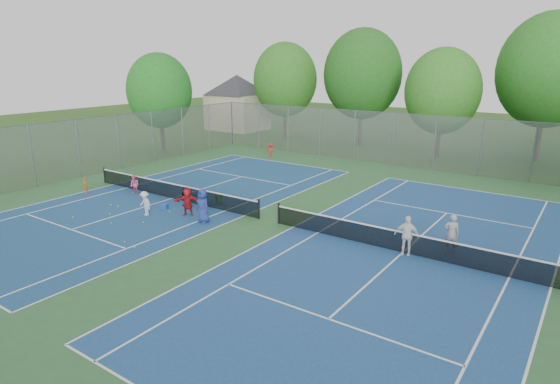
# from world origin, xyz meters

# --- Properties ---
(ground) EXTENTS (120.00, 120.00, 0.00)m
(ground) POSITION_xyz_m (0.00, 0.00, 0.00)
(ground) COLOR #274E18
(ground) RESTS_ON ground
(court_pad) EXTENTS (32.00, 32.00, 0.01)m
(court_pad) POSITION_xyz_m (0.00, 0.00, 0.01)
(court_pad) COLOR #2D6034
(court_pad) RESTS_ON ground
(court_left) EXTENTS (10.97, 23.77, 0.01)m
(court_left) POSITION_xyz_m (-7.00, 0.00, 0.02)
(court_left) COLOR navy
(court_left) RESTS_ON court_pad
(court_right) EXTENTS (10.97, 23.77, 0.01)m
(court_right) POSITION_xyz_m (7.00, 0.00, 0.02)
(court_right) COLOR navy
(court_right) RESTS_ON court_pad
(net_left) EXTENTS (12.87, 0.10, 0.91)m
(net_left) POSITION_xyz_m (-7.00, 0.00, 0.46)
(net_left) COLOR black
(net_left) RESTS_ON ground
(net_right) EXTENTS (12.87, 0.10, 0.91)m
(net_right) POSITION_xyz_m (7.00, 0.00, 0.46)
(net_right) COLOR black
(net_right) RESTS_ON ground
(fence_north) EXTENTS (32.00, 0.10, 4.00)m
(fence_north) POSITION_xyz_m (0.00, 16.00, 2.00)
(fence_north) COLOR gray
(fence_north) RESTS_ON ground
(fence_west) EXTENTS (0.10, 32.00, 4.00)m
(fence_west) POSITION_xyz_m (-16.00, 0.00, 2.00)
(fence_west) COLOR gray
(fence_west) RESTS_ON ground
(house) EXTENTS (11.03, 11.03, 7.30)m
(house) POSITION_xyz_m (-22.00, 24.00, 4.21)
(house) COLOR #B7A88C
(house) RESTS_ON ground
(tree_nw) EXTENTS (6.40, 6.40, 9.58)m
(tree_nw) POSITION_xyz_m (-14.00, 22.00, 5.89)
(tree_nw) COLOR #443326
(tree_nw) RESTS_ON ground
(tree_nl) EXTENTS (7.20, 7.20, 10.69)m
(tree_nl) POSITION_xyz_m (-6.00, 23.00, 6.54)
(tree_nl) COLOR #443326
(tree_nl) RESTS_ON ground
(tree_nc) EXTENTS (6.00, 6.00, 8.85)m
(tree_nc) POSITION_xyz_m (2.00, 21.00, 5.39)
(tree_nc) COLOR #443326
(tree_nc) RESTS_ON ground
(tree_nr) EXTENTS (7.60, 7.60, 11.42)m
(tree_nr) POSITION_xyz_m (9.00, 24.00, 7.04)
(tree_nr) COLOR #443326
(tree_nr) RESTS_ON ground
(tree_side_w) EXTENTS (5.60, 5.60, 8.47)m
(tree_side_w) POSITION_xyz_m (-19.00, 10.00, 5.24)
(tree_side_w) COLOR #443326
(tree_side_w) RESTS_ON ground
(ball_crate) EXTENTS (0.39, 0.39, 0.26)m
(ball_crate) POSITION_xyz_m (-5.86, -1.58, 0.13)
(ball_crate) COLOR #1747B1
(ball_crate) RESTS_ON ground
(ball_hopper) EXTENTS (0.36, 0.36, 0.55)m
(ball_hopper) POSITION_xyz_m (-4.11, 0.83, 0.28)
(ball_hopper) COLOR green
(ball_hopper) RESTS_ON ground
(student_a) EXTENTS (0.43, 0.35, 1.02)m
(student_a) POSITION_xyz_m (-12.10, -2.26, 0.51)
(student_a) COLOR #D25613
(student_a) RESTS_ON ground
(student_b) EXTENTS (0.62, 0.52, 1.16)m
(student_b) POSITION_xyz_m (-9.56, -0.60, 0.58)
(student_b) COLOR #EF5D8D
(student_b) RESTS_ON ground
(student_c) EXTENTS (0.90, 0.59, 1.30)m
(student_c) POSITION_xyz_m (-5.80, -2.92, 0.65)
(student_c) COLOR silver
(student_c) RESTS_ON ground
(student_d) EXTENTS (0.69, 0.45, 1.09)m
(student_d) POSITION_xyz_m (-5.32, -0.60, 0.54)
(student_d) COLOR black
(student_d) RESTS_ON ground
(student_e) EXTENTS (0.94, 0.71, 1.72)m
(student_e) POSITION_xyz_m (-2.60, -1.96, 0.86)
(student_e) COLOR navy
(student_e) RESTS_ON ground
(student_f) EXTENTS (1.40, 1.17, 1.51)m
(student_f) POSITION_xyz_m (-4.01, -1.64, 0.76)
(student_f) COLOR #AF191E
(student_f) RESTS_ON ground
(child_far_baseline) EXTENTS (0.84, 0.61, 1.16)m
(child_far_baseline) POSITION_xyz_m (-9.33, 13.07, 0.58)
(child_far_baseline) COLOR red
(child_far_baseline) RESTS_ON ground
(instructor) EXTENTS (0.70, 0.55, 1.67)m
(instructor) POSITION_xyz_m (8.59, 1.23, 0.84)
(instructor) COLOR #98989B
(instructor) RESTS_ON ground
(teen_court_b) EXTENTS (1.07, 0.63, 1.70)m
(teen_court_b) POSITION_xyz_m (7.13, -0.09, 0.85)
(teen_court_b) COLOR white
(teen_court_b) RESTS_ON ground
(tennis_ball_0) EXTENTS (0.07, 0.07, 0.07)m
(tennis_ball_0) POSITION_xyz_m (-8.54, -5.36, 0.03)
(tennis_ball_0) COLOR yellow
(tennis_ball_0) RESTS_ON ground
(tennis_ball_1) EXTENTS (0.07, 0.07, 0.07)m
(tennis_ball_1) POSITION_xyz_m (-3.33, -1.33, 0.03)
(tennis_ball_1) COLOR #BFE435
(tennis_ball_1) RESTS_ON ground
(tennis_ball_2) EXTENTS (0.07, 0.07, 0.07)m
(tennis_ball_2) POSITION_xyz_m (-8.24, -2.82, 0.03)
(tennis_ball_2) COLOR #D5E134
(tennis_ball_2) RESTS_ON ground
(tennis_ball_3) EXTENTS (0.07, 0.07, 0.07)m
(tennis_ball_3) POSITION_xyz_m (-6.15, -4.79, 0.03)
(tennis_ball_3) COLOR #9EC12D
(tennis_ball_3) RESTS_ON ground
(tennis_ball_4) EXTENTS (0.07, 0.07, 0.07)m
(tennis_ball_4) POSITION_xyz_m (-8.78, -2.92, 0.03)
(tennis_ball_4) COLOR #ECF238
(tennis_ball_4) RESTS_ON ground
(tennis_ball_5) EXTENTS (0.07, 0.07, 0.07)m
(tennis_ball_5) POSITION_xyz_m (-4.96, -3.79, 0.03)
(tennis_ball_5) COLOR yellow
(tennis_ball_5) RESTS_ON ground
(tennis_ball_6) EXTENTS (0.07, 0.07, 0.07)m
(tennis_ball_6) POSITION_xyz_m (-5.22, -1.81, 0.03)
(tennis_ball_6) COLOR #ADC82E
(tennis_ball_6) RESTS_ON ground
(tennis_ball_7) EXTENTS (0.07, 0.07, 0.07)m
(tennis_ball_7) POSITION_xyz_m (-7.46, -3.92, 0.03)
(tennis_ball_7) COLOR #CDD932
(tennis_ball_7) RESTS_ON ground
(tennis_ball_8) EXTENTS (0.07, 0.07, 0.07)m
(tennis_ball_8) POSITION_xyz_m (-3.53, -6.00, 0.03)
(tennis_ball_8) COLOR #CAF338
(tennis_ball_8) RESTS_ON ground
(tennis_ball_9) EXTENTS (0.07, 0.07, 0.07)m
(tennis_ball_9) POSITION_xyz_m (-2.67, -6.14, 0.03)
(tennis_ball_9) COLOR #CFE134
(tennis_ball_9) RESTS_ON ground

